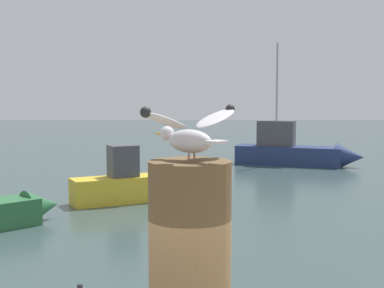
% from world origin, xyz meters
% --- Properties ---
extents(mooring_post, '(0.36, 0.36, 1.02)m').
position_xyz_m(mooring_post, '(-0.54, -0.51, 2.24)').
color(mooring_post, brown).
rests_on(mooring_post, harbor_quay).
extents(seagull, '(0.46, 0.51, 0.24)m').
position_xyz_m(seagull, '(-0.54, -0.50, 2.87)').
color(seagull, tan).
rests_on(seagull, mooring_post).
extents(boat_navy, '(5.36, 2.89, 5.28)m').
position_xyz_m(boat_navy, '(3.95, 20.40, 0.59)').
color(boat_navy, navy).
rests_on(boat_navy, ground_plane).
extents(boat_yellow, '(3.95, 2.48, 1.60)m').
position_xyz_m(boat_yellow, '(-1.99, 12.68, 0.48)').
color(boat_yellow, yellow).
rests_on(boat_yellow, ground_plane).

